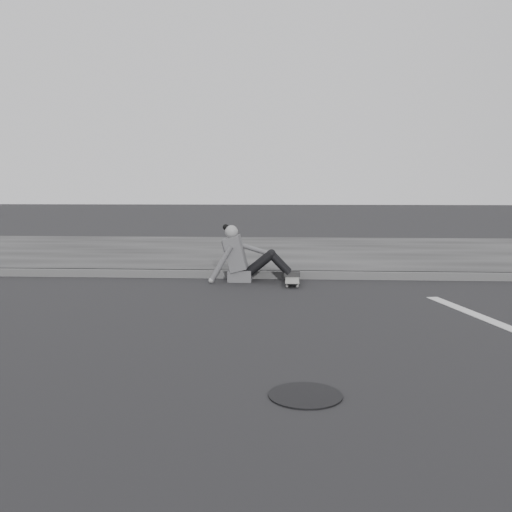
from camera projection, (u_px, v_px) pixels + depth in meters
The scene contains 6 objects.
ground at pixel (187, 313), 6.53m from camera, with size 80.00×80.00×0.00m, color black.
curb at pixel (216, 274), 9.08m from camera, with size 24.00×0.16×0.12m, color #4B4B4B.
sidewalk at pixel (235, 252), 12.07m from camera, with size 24.00×6.00×0.12m, color #323232.
manhole at pixel (305, 395), 3.95m from camera, with size 0.52×0.52×0.01m, color black.
skateboard at pixel (292, 280), 8.47m from camera, with size 0.20×0.78×0.09m.
seated_woman at pixel (244, 258), 8.72m from camera, with size 1.38×0.46×0.88m.
Camera 1 is at (1.17, -6.34, 1.44)m, focal length 40.00 mm.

